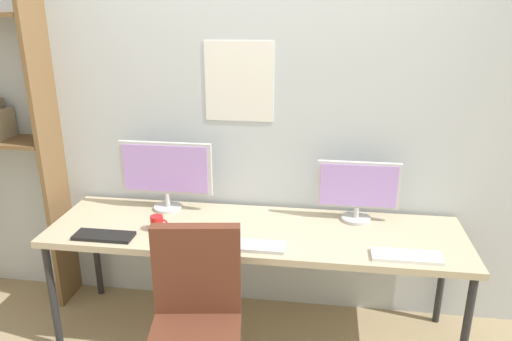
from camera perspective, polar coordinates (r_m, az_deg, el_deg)
wall_back at (r=3.13m, az=0.95°, el=5.88°), size 4.85×0.11×2.60m
desk at (r=2.95m, az=-0.14°, el=-7.64°), size 2.45×0.68×0.74m
monitor_left at (r=3.15m, az=-10.46°, el=-0.15°), size 0.59×0.18×0.45m
monitor_right at (r=3.02m, az=11.79°, el=-2.14°), size 0.50×0.18×0.38m
keyboard_left at (r=2.95m, az=-17.30°, el=-7.28°), size 0.34×0.13×0.02m
keyboard_center at (r=2.72m, az=-0.83°, el=-8.74°), size 0.40×0.13×0.02m
keyboard_right at (r=2.73m, az=17.11°, el=-9.52°), size 0.36×0.13×0.02m
computer_mouse at (r=2.77m, az=-6.30°, el=-8.14°), size 0.06×0.10×0.03m
coffee_mug at (r=2.95m, az=-11.41°, el=-6.02°), size 0.11×0.08×0.09m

